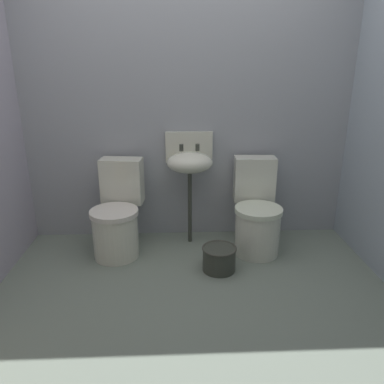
# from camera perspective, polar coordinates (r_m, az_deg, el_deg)

# --- Properties ---
(ground_plane) EXTENTS (3.29, 2.58, 0.08)m
(ground_plane) POSITION_cam_1_polar(r_m,az_deg,el_deg) (2.76, 0.27, -16.63)
(ground_plane) COLOR slate
(wall_back) EXTENTS (3.29, 0.10, 2.32)m
(wall_back) POSITION_cam_1_polar(r_m,az_deg,el_deg) (3.40, -0.67, 12.22)
(wall_back) COLOR #9CA0A8
(wall_back) RESTS_ON ground
(toilet_left) EXTENTS (0.45, 0.63, 0.78)m
(toilet_left) POSITION_cam_1_polar(r_m,az_deg,el_deg) (3.26, -11.26, -3.75)
(toilet_left) COLOR silver
(toilet_left) RESTS_ON ground
(toilet_right) EXTENTS (0.42, 0.61, 0.78)m
(toilet_right) POSITION_cam_1_polar(r_m,az_deg,el_deg) (3.30, 9.77, -3.41)
(toilet_right) COLOR silver
(toilet_right) RESTS_ON ground
(sink) EXTENTS (0.42, 0.35, 0.99)m
(sink) POSITION_cam_1_polar(r_m,az_deg,el_deg) (3.27, -0.37, 4.68)
(sink) COLOR #3A3E35
(sink) RESTS_ON ground
(bucket) EXTENTS (0.28, 0.28, 0.20)m
(bucket) POSITION_cam_1_polar(r_m,az_deg,el_deg) (3.02, 4.14, -10.00)
(bucket) COLOR #3A3E35
(bucket) RESTS_ON ground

